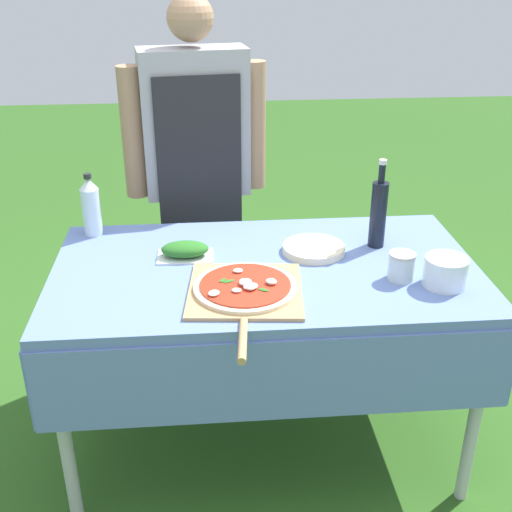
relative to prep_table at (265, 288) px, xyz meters
The scene contains 10 objects.
ground_plane 0.68m from the prep_table, ahead, with size 12.00×12.00×0.00m, color #2D5B1E.
prep_table is the anchor object (origin of this frame).
person_cook 0.75m from the prep_table, 108.72° to the left, with size 0.59×0.25×1.58m.
pizza_on_peel 0.22m from the prep_table, 114.05° to the right, with size 0.38×0.57×0.05m.
oil_bottle 0.48m from the prep_table, 17.68° to the left, with size 0.06×0.06×0.32m.
water_bottle 0.72m from the prep_table, 152.31° to the left, with size 0.07×0.07×0.24m.
herb_container 0.31m from the prep_table, 161.10° to the left, with size 0.20×0.12×0.06m.
mixing_tub 0.60m from the prep_table, 18.06° to the right, with size 0.14×0.14×0.10m, color silver.
plate_stack 0.23m from the prep_table, 28.32° to the left, with size 0.22×0.22×0.02m.
sauce_jar 0.46m from the prep_table, 16.75° to the right, with size 0.09×0.09×0.09m.
Camera 1 is at (-0.20, -1.93, 1.74)m, focal length 45.00 mm.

